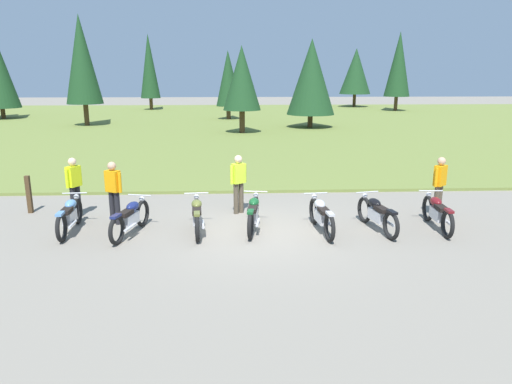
{
  "coord_description": "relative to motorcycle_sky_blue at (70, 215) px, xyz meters",
  "views": [
    {
      "loc": [
        -0.52,
        -11.22,
        3.88
      ],
      "look_at": [
        0.0,
        0.6,
        0.9
      ],
      "focal_mm": 33.16,
      "sensor_mm": 36.0,
      "label": 1
    }
  ],
  "objects": [
    {
      "name": "rider_in_hivis_vest",
      "position": [
        4.23,
        1.48,
        0.51
      ],
      "size": [
        0.46,
        0.39,
        1.67
      ],
      "color": "#4C4233",
      "rests_on": "ground"
    },
    {
      "name": "ground_plane",
      "position": [
        4.67,
        -0.26,
        -0.44
      ],
      "size": [
        140.0,
        140.0,
        0.0
      ],
      "primitive_type": "plane",
      "color": "gray"
    },
    {
      "name": "motorcycle_silver",
      "position": [
        6.28,
        -0.28,
        0.0
      ],
      "size": [
        0.62,
        2.1,
        0.88
      ],
      "color": "black",
      "rests_on": "ground"
    },
    {
      "name": "rider_near_row_end",
      "position": [
        0.96,
        0.63,
        0.51
      ],
      "size": [
        0.5,
        0.36,
        1.67
      ],
      "color": "black",
      "rests_on": "ground"
    },
    {
      "name": "motorcycle_maroon",
      "position": [
        9.28,
        -0.16,
        0.0
      ],
      "size": [
        0.62,
        2.1,
        0.88
      ],
      "color": "black",
      "rests_on": "ground"
    },
    {
      "name": "motorcycle_black",
      "position": [
        7.7,
        -0.22,
        0.0
      ],
      "size": [
        0.71,
        2.08,
        0.88
      ],
      "color": "black",
      "rests_on": "ground"
    },
    {
      "name": "forest_treeline",
      "position": [
        0.95,
        32.45,
        3.73
      ],
      "size": [
        40.85,
        28.24,
        8.01
      ],
      "color": "#47331E",
      "rests_on": "ground"
    },
    {
      "name": "rider_with_back_turned",
      "position": [
        -0.26,
        1.28,
        0.51
      ],
      "size": [
        0.37,
        0.49,
        1.67
      ],
      "color": "black",
      "rests_on": "ground"
    },
    {
      "name": "grass_moorland",
      "position": [
        4.67,
        25.74,
        -0.39
      ],
      "size": [
        80.0,
        44.0,
        0.1
      ],
      "primitive_type": "cube",
      "color": "olive",
      "rests_on": "ground"
    },
    {
      "name": "motorcycle_olive",
      "position": [
        3.18,
        -0.14,
        0.0
      ],
      "size": [
        0.62,
        2.1,
        0.88
      ],
      "color": "black",
      "rests_on": "ground"
    },
    {
      "name": "motorcycle_navy",
      "position": [
        1.56,
        -0.27,
        0.0
      ],
      "size": [
        0.75,
        2.06,
        0.88
      ],
      "color": "black",
      "rests_on": "ground"
    },
    {
      "name": "motorcycle_british_green",
      "position": [
        4.59,
        -0.03,
        0.0
      ],
      "size": [
        0.62,
        2.09,
        0.88
      ],
      "color": "black",
      "rests_on": "ground"
    },
    {
      "name": "trail_marker_post",
      "position": [
        -1.72,
        1.77,
        0.1
      ],
      "size": [
        0.12,
        0.12,
        1.08
      ],
      "primitive_type": "cube",
      "color": "#47331E",
      "rests_on": "ground"
    },
    {
      "name": "motorcycle_sky_blue",
      "position": [
        0.0,
        0.0,
        0.0
      ],
      "size": [
        0.62,
        2.1,
        0.88
      ],
      "color": "black",
      "rests_on": "ground"
    },
    {
      "name": "rider_checking_bike",
      "position": [
        9.75,
        0.94,
        0.51
      ],
      "size": [
        0.44,
        0.4,
        1.67
      ],
      "color": "#4C4233",
      "rests_on": "ground"
    }
  ]
}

